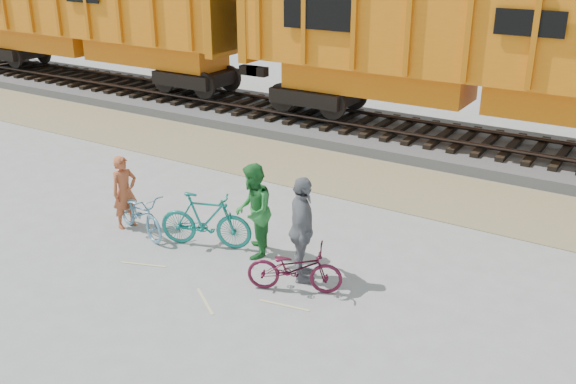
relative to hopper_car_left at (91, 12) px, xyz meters
name	(u,v)px	position (x,y,z in m)	size (l,w,h in m)	color
ground	(212,261)	(12.79, -9.00, -3.01)	(120.00, 120.00, 0.00)	#9E9E99
gravel_strip	(346,175)	(12.79, -3.50, -3.00)	(120.00, 3.00, 0.02)	#9D8B61
ballast_bed	(400,136)	(12.79, 0.00, -2.86)	(120.00, 4.00, 0.30)	slate
track	(401,125)	(12.79, 0.00, -2.53)	(120.00, 2.60, 0.24)	black
hopper_car_left	(91,12)	(0.00, 0.00, 0.00)	(14.00, 3.13, 4.65)	black
hopper_car_center	(485,45)	(15.00, 0.00, 0.00)	(14.00, 3.13, 4.65)	black
bicycle_blue	(140,213)	(10.81, -8.81, -2.55)	(0.60, 1.72, 0.90)	#6096B2
bicycle_teal	(206,220)	(12.31, -8.55, -2.45)	(0.52, 1.85, 1.11)	#15786D
bicycle_maroon	(295,268)	(14.68, -9.09, -2.57)	(0.57, 1.64, 0.86)	#531127
person_solo	(125,192)	(10.31, -8.71, -2.23)	(0.57, 0.37, 1.55)	#B1532E
person_man	(253,211)	(13.31, -8.35, -2.09)	(0.89, 0.69, 1.83)	#298034
person_woman	(302,230)	(14.58, -8.69, -2.04)	(1.14, 0.47, 1.94)	slate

